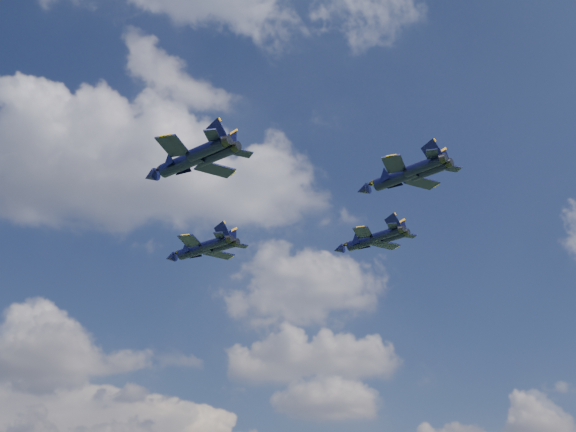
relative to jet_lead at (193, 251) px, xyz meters
The scene contains 4 objects.
jet_lead is the anchor object (origin of this frame).
jet_left 23.31m from the jet_lead, 94.09° to the right, with size 14.00×13.77×3.78m.
jet_right 26.22m from the jet_lead, ahead, with size 12.26×12.58×3.38m.
jet_slot 33.95m from the jet_lead, 42.77° to the right, with size 12.10×12.74×3.38m.
Camera 1 is at (-10.43, -89.35, 12.99)m, focal length 45.00 mm.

